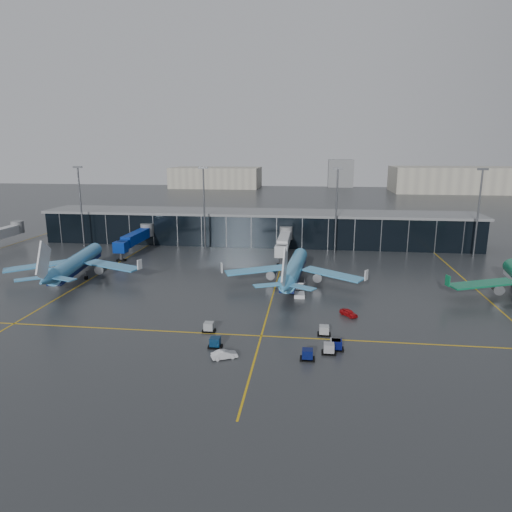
# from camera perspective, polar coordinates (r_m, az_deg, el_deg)

# --- Properties ---
(ground) EXTENTS (600.00, 600.00, 0.00)m
(ground) POSITION_cam_1_polar(r_m,az_deg,el_deg) (93.41, -4.44, -6.03)
(ground) COLOR #282B2D
(ground) RESTS_ON ground
(terminal_pier) EXTENTS (142.00, 17.00, 10.70)m
(terminal_pier) POSITION_cam_1_polar(r_m,az_deg,el_deg) (151.55, 0.18, 3.64)
(terminal_pier) COLOR black
(terminal_pier) RESTS_ON ground
(jet_bridges) EXTENTS (94.00, 27.50, 7.20)m
(jet_bridges) POSITION_cam_1_polar(r_m,az_deg,el_deg) (142.19, -14.93, 2.19)
(jet_bridges) COLOR #595B60
(jet_bridges) RESTS_ON ground
(flood_masts) EXTENTS (203.00, 0.50, 25.50)m
(flood_masts) POSITION_cam_1_polar(r_m,az_deg,el_deg) (137.99, 1.65, 6.20)
(flood_masts) COLOR #595B60
(flood_masts) RESTS_ON ground
(distant_hangars) EXTENTS (260.00, 71.00, 22.00)m
(distant_hangars) POSITION_cam_1_polar(r_m,az_deg,el_deg) (358.51, 12.36, 9.47)
(distant_hangars) COLOR #B2AD99
(distant_hangars) RESTS_ON ground
(taxi_lines) EXTENTS (220.00, 120.00, 0.02)m
(taxi_lines) POSITION_cam_1_polar(r_m,az_deg,el_deg) (102.03, 2.28, -4.30)
(taxi_lines) COLOR gold
(taxi_lines) RESTS_ON ground
(airliner_arkefly) EXTENTS (39.85, 43.86, 12.04)m
(airliner_arkefly) POSITION_cam_1_polar(r_m,az_deg,el_deg) (118.75, -21.61, 0.28)
(airliner_arkefly) COLOR #3C8DC5
(airliner_arkefly) RESTS_ON ground
(airliner_klm_near) EXTENTS (36.31, 40.63, 11.77)m
(airliner_klm_near) POSITION_cam_1_polar(r_m,az_deg,el_deg) (105.42, 4.83, -0.45)
(airliner_klm_near) COLOR #419ED6
(airliner_klm_near) RESTS_ON ground
(baggage_carts) EXTENTS (23.73, 11.14, 1.70)m
(baggage_carts) POSITION_cam_1_polar(r_m,az_deg,el_deg) (74.20, 4.59, -10.67)
(baggage_carts) COLOR black
(baggage_carts) RESTS_ON ground
(mobile_airstair) EXTENTS (2.36, 3.31, 3.45)m
(mobile_airstair) POSITION_cam_1_polar(r_m,az_deg,el_deg) (97.91, 5.44, -4.65)
(mobile_airstair) COLOR white
(mobile_airstair) RESTS_ON ground
(service_van_red) EXTENTS (3.61, 3.94, 1.30)m
(service_van_red) POSITION_cam_1_polar(r_m,az_deg,el_deg) (88.32, 11.50, -6.97)
(service_van_red) COLOR #B60E12
(service_van_red) RESTS_ON ground
(service_van_white) EXTENTS (4.19, 2.96, 1.31)m
(service_van_white) POSITION_cam_1_polar(r_m,az_deg,el_deg) (70.28, -3.98, -12.18)
(service_van_white) COLOR silver
(service_van_white) RESTS_ON ground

